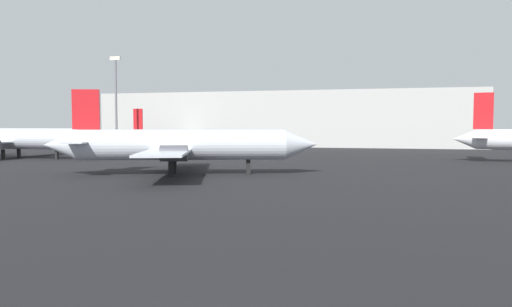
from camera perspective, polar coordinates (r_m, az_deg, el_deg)
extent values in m
cylinder|color=silver|center=(52.28, -8.84, 1.06)|extent=(22.43, 9.99, 3.34)
cone|color=silver|center=(52.69, 5.47, 1.10)|extent=(4.52, 4.30, 3.34)
cone|color=silver|center=(55.05, -22.52, 0.95)|extent=(4.52, 4.30, 3.34)
cube|color=silver|center=(52.41, -10.06, 0.50)|extent=(11.51, 24.46, 0.22)
cube|color=silver|center=(54.34, -20.24, 1.33)|extent=(4.38, 7.92, 0.15)
cube|color=red|center=(54.20, -19.86, 5.02)|extent=(2.85, 1.14, 4.31)
cylinder|color=#4C4C54|center=(56.93, -8.85, 0.58)|extent=(3.09, 2.38, 1.63)
cylinder|color=#4C4C54|center=(47.77, -9.88, 0.02)|extent=(3.09, 2.38, 1.63)
cube|color=black|center=(52.26, -0.94, -1.64)|extent=(0.57, 0.57, 1.65)
cube|color=black|center=(54.35, -9.82, -1.50)|extent=(0.57, 0.57, 1.65)
cube|color=black|center=(50.76, -10.27, -1.85)|extent=(0.57, 0.57, 1.65)
cylinder|color=silver|center=(86.34, -26.94, 1.62)|extent=(23.84, 3.80, 3.37)
cone|color=silver|center=(77.80, -19.40, 1.63)|extent=(3.77, 3.43, 3.37)
cube|color=silver|center=(87.16, -27.51, 1.28)|extent=(4.40, 25.23, 0.20)
cylinder|color=#4C4C54|center=(90.27, -25.12, 1.30)|extent=(2.57, 1.57, 1.52)
cube|color=black|center=(81.54, -22.92, -0.11)|extent=(0.43, 0.43, 1.58)
cube|color=black|center=(88.49, -26.73, 0.05)|extent=(0.43, 0.43, 1.58)
cube|color=black|center=(86.00, -28.24, -0.08)|extent=(0.43, 0.43, 1.58)
cone|color=white|center=(77.94, 23.87, 1.61)|extent=(3.69, 3.44, 2.98)
cube|color=white|center=(78.00, 25.39, 1.79)|extent=(3.08, 7.33, 0.14)
cube|color=red|center=(78.03, 25.77, 4.65)|extent=(2.71, 0.66, 5.44)
cylinder|color=#B2BCCC|center=(111.97, -9.76, 2.13)|extent=(21.15, 3.85, 2.71)
cone|color=#B2BCCC|center=(107.05, -4.02, 2.11)|extent=(3.13, 2.87, 2.71)
cone|color=#B2BCCC|center=(117.91, -14.97, 2.13)|extent=(3.13, 2.87, 2.71)
cube|color=#B2BCCC|center=(112.46, -10.24, 1.92)|extent=(5.05, 21.51, 0.18)
cube|color=#B2BCCC|center=(116.92, -14.20, 2.26)|extent=(2.17, 6.49, 0.12)
cube|color=red|center=(116.71, -14.06, 4.03)|extent=(2.45, 0.36, 5.05)
cylinder|color=#4C4C54|center=(115.79, -9.03, 1.91)|extent=(2.36, 1.49, 1.37)
cylinder|color=#4C4C54|center=(108.59, -10.93, 1.79)|extent=(2.36, 1.49, 1.37)
cube|color=black|center=(109.15, -6.60, 0.98)|extent=(0.40, 0.40, 1.63)
cube|color=black|center=(113.87, -9.87, 1.06)|extent=(0.40, 0.40, 1.63)
cube|color=black|center=(111.17, -10.59, 0.99)|extent=(0.40, 0.40, 1.63)
cylinder|color=slate|center=(109.94, -16.54, 5.62)|extent=(0.50, 0.50, 19.82)
cube|color=#F2EACC|center=(110.84, -16.64, 10.96)|extent=(2.40, 0.50, 0.80)
cube|color=#B7B7B2|center=(126.59, 3.42, 4.14)|extent=(97.86, 19.04, 14.01)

